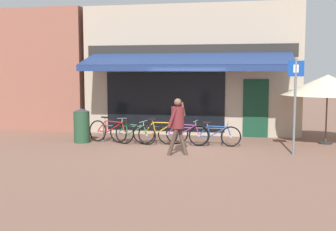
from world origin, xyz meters
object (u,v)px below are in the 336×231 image
(bicycle_orange, at_px, (160,132))
(bicycle_blue, at_px, (215,135))
(litter_bin, at_px, (82,125))
(bicycle_red, at_px, (111,131))
(parking_sign, at_px, (295,97))
(bicycle_green, at_px, (132,133))
(pedestrian_adult, at_px, (178,121))
(bicycle_purple, at_px, (183,134))
(cafe_parasol, at_px, (328,85))

(bicycle_orange, height_order, bicycle_blue, bicycle_orange)
(bicycle_blue, xyz_separation_m, litter_bin, (-4.44, -0.15, 0.22))
(bicycle_red, xyz_separation_m, litter_bin, (-0.96, -0.18, 0.19))
(parking_sign, bearing_deg, bicycle_red, 170.00)
(bicycle_red, relative_size, bicycle_green, 1.05)
(pedestrian_adult, distance_m, parking_sign, 3.38)
(parking_sign, bearing_deg, litter_bin, 172.85)
(bicycle_red, xyz_separation_m, bicycle_blue, (3.48, -0.03, -0.03))
(parking_sign, bearing_deg, bicycle_orange, 166.25)
(bicycle_blue, bearing_deg, bicycle_green, -179.68)
(bicycle_orange, bearing_deg, bicycle_purple, -14.80)
(bicycle_green, xyz_separation_m, bicycle_purple, (1.69, 0.05, 0.02))
(bicycle_green, distance_m, litter_bin, 1.75)
(bicycle_orange, bearing_deg, bicycle_green, 173.78)
(bicycle_orange, distance_m, parking_sign, 4.41)
(bicycle_green, xyz_separation_m, bicycle_blue, (2.70, 0.08, 0.00))
(bicycle_orange, bearing_deg, parking_sign, -25.59)
(bicycle_red, xyz_separation_m, bicycle_orange, (1.70, -0.02, 0.00))
(cafe_parasol, bearing_deg, bicycle_red, -170.74)
(bicycle_orange, height_order, parking_sign, parking_sign)
(pedestrian_adult, height_order, litter_bin, pedestrian_adult)
(pedestrian_adult, bearing_deg, bicycle_green, 148.25)
(bicycle_red, distance_m, parking_sign, 6.03)
(pedestrian_adult, xyz_separation_m, litter_bin, (-3.52, 1.50, -0.42))
(bicycle_purple, relative_size, bicycle_blue, 1.03)
(bicycle_orange, distance_m, pedestrian_adult, 1.96)
(bicycle_purple, bearing_deg, bicycle_green, -173.53)
(cafe_parasol, bearing_deg, bicycle_orange, -167.65)
(bicycle_red, height_order, bicycle_orange, bicycle_orange)
(bicycle_red, relative_size, pedestrian_adult, 1.09)
(bicycle_green, relative_size, bicycle_purple, 0.98)
(bicycle_blue, xyz_separation_m, parking_sign, (2.33, -1.00, 1.31))
(bicycle_red, distance_m, bicycle_orange, 1.71)
(bicycle_blue, relative_size, pedestrian_adult, 1.02)
(bicycle_red, height_order, litter_bin, litter_bin)
(bicycle_red, xyz_separation_m, pedestrian_adult, (2.56, -1.67, 0.60))
(bicycle_green, height_order, bicycle_blue, bicycle_blue)
(pedestrian_adult, relative_size, cafe_parasol, 0.55)
(bicycle_green, bearing_deg, bicycle_red, -174.69)
(bicycle_orange, xyz_separation_m, parking_sign, (4.10, -1.00, 1.27))
(bicycle_purple, distance_m, pedestrian_adult, 1.73)
(bicycle_orange, distance_m, cafe_parasol, 5.67)
(bicycle_red, bearing_deg, bicycle_blue, 16.99)
(litter_bin, bearing_deg, bicycle_blue, 1.89)
(pedestrian_adult, height_order, cafe_parasol, cafe_parasol)
(bicycle_red, bearing_deg, parking_sign, 7.47)
(bicycle_orange, xyz_separation_m, cafe_parasol, (5.33, 1.17, 1.54))
(parking_sign, bearing_deg, cafe_parasol, 60.50)
(bicycle_red, xyz_separation_m, bicycle_purple, (2.46, -0.06, -0.02))
(bicycle_red, bearing_deg, cafe_parasol, 26.73)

